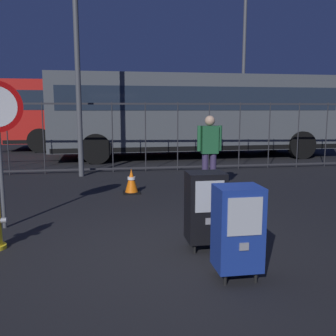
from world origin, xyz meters
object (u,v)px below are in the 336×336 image
Objects in this scene: pedestrian at (209,149)px; bus_far at (127,111)px; street_light_near_right at (244,54)px; newspaper_box_secondary at (238,228)px; bus_near at (195,111)px; traffic_cone at (131,181)px; newspaper_box_primary at (205,207)px.

bus_far is (-1.27, 9.57, 0.76)m from pedestrian.
newspaper_box_secondary is at bearing -110.38° from street_light_near_right.
bus_far is 1.50× the size of street_light_near_right.
traffic_cone is at bearing -116.52° from bus_near.
newspaper_box_secondary is 1.92× the size of traffic_cone.
traffic_cone is (-1.70, 0.11, -0.69)m from pedestrian.
bus_near and bus_far have the same top height.
pedestrian is at bearing 73.75° from newspaper_box_primary.
newspaper_box_primary is 1.92× the size of traffic_cone.
newspaper_box_secondary is (0.12, -0.90, 0.00)m from newspaper_box_primary.
street_light_near_right reaches higher than newspaper_box_secondary.
newspaper_box_primary is at bearing -103.47° from bus_near.
bus_near is 1.00× the size of bus_far.
newspaper_box_primary is 0.10× the size of bus_far.
bus_near is 3.77m from street_light_near_right.
traffic_cone is 6.62m from bus_near.
newspaper_box_secondary is at bearing -78.96° from traffic_cone.
traffic_cone is at bearing 176.46° from pedestrian.
newspaper_box_primary is 9.56m from bus_near.
bus_far is at bearing 122.03° from bus_near.
newspaper_box_secondary is at bearing -88.25° from bus_far.
newspaper_box_secondary is 4.43m from traffic_cone.
bus_far is at bearing 91.72° from newspaper_box_secondary.
bus_far is (-2.36, 3.63, 0.00)m from bus_near.
street_light_near_right reaches higher than newspaper_box_primary.
newspaper_box_secondary reaches higher than traffic_cone.
street_light_near_right is at bearing -22.32° from bus_far.
bus_far reaches higher than traffic_cone.
street_light_near_right is (4.81, -1.97, 2.34)m from bus_far.
pedestrian is 1.84m from traffic_cone.
street_light_near_right is (5.24, 7.49, 3.79)m from traffic_cone.
traffic_cone is (-0.85, 4.34, -0.31)m from newspaper_box_secondary.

